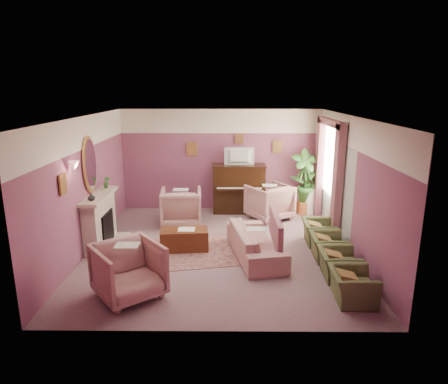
{
  "coord_description": "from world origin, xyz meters",
  "views": [
    {
      "loc": [
        0.18,
        -7.98,
        3.35
      ],
      "look_at": [
        0.11,
        0.4,
        1.16
      ],
      "focal_mm": 32.0,
      "sensor_mm": 36.0,
      "label": 1
    }
  ],
  "objects_px": {
    "floral_armchair_front": "(129,268)",
    "olive_chair_d": "(319,229)",
    "television": "(239,155)",
    "coffee_table": "(184,240)",
    "side_table": "(307,200)",
    "olive_chair_b": "(339,260)",
    "olive_chair_c": "(328,243)",
    "sofa": "(256,237)",
    "floral_armchair_right": "(269,200)",
    "piano": "(239,189)",
    "olive_chair_a": "(353,281)",
    "floral_armchair_left": "(181,205)"
  },
  "relations": [
    {
      "from": "coffee_table",
      "to": "floral_armchair_front",
      "type": "bearing_deg",
      "value": -109.21
    },
    {
      "from": "olive_chair_c",
      "to": "side_table",
      "type": "relative_size",
      "value": 1.13
    },
    {
      "from": "television",
      "to": "floral_armchair_front",
      "type": "relative_size",
      "value": 0.78
    },
    {
      "from": "sofa",
      "to": "olive_chair_b",
      "type": "xyz_separation_m",
      "value": [
        1.44,
        -0.92,
        -0.08
      ]
    },
    {
      "from": "side_table",
      "to": "olive_chair_b",
      "type": "bearing_deg",
      "value": -92.76
    },
    {
      "from": "coffee_table",
      "to": "side_table",
      "type": "bearing_deg",
      "value": 40.52
    },
    {
      "from": "olive_chair_b",
      "to": "side_table",
      "type": "distance_m",
      "value": 3.93
    },
    {
      "from": "olive_chair_a",
      "to": "floral_armchair_right",
      "type": "bearing_deg",
      "value": 102.41
    },
    {
      "from": "olive_chair_c",
      "to": "coffee_table",
      "type": "bearing_deg",
      "value": 171.45
    },
    {
      "from": "olive_chair_b",
      "to": "floral_armchair_left",
      "type": "bearing_deg",
      "value": 137.72
    },
    {
      "from": "sofa",
      "to": "floral_armchair_right",
      "type": "xyz_separation_m",
      "value": [
        0.52,
        2.44,
        0.09
      ]
    },
    {
      "from": "floral_armchair_left",
      "to": "floral_armchair_front",
      "type": "bearing_deg",
      "value": -97.07
    },
    {
      "from": "television",
      "to": "sofa",
      "type": "relative_size",
      "value": 0.39
    },
    {
      "from": "olive_chair_a",
      "to": "olive_chair_c",
      "type": "distance_m",
      "value": 1.64
    },
    {
      "from": "olive_chair_d",
      "to": "side_table",
      "type": "xyz_separation_m",
      "value": [
        0.19,
        2.29,
        0.01
      ]
    },
    {
      "from": "olive_chair_b",
      "to": "piano",
      "type": "bearing_deg",
      "value": 113.14
    },
    {
      "from": "floral_armchair_front",
      "to": "olive_chair_a",
      "type": "xyz_separation_m",
      "value": [
        3.63,
        -0.09,
        -0.17
      ]
    },
    {
      "from": "television",
      "to": "olive_chair_a",
      "type": "distance_m",
      "value": 5.2
    },
    {
      "from": "piano",
      "to": "sofa",
      "type": "relative_size",
      "value": 0.68
    },
    {
      "from": "olive_chair_b",
      "to": "television",
      "type": "bearing_deg",
      "value": 113.4
    },
    {
      "from": "piano",
      "to": "olive_chair_a",
      "type": "relative_size",
      "value": 1.77
    },
    {
      "from": "floral_armchair_left",
      "to": "olive_chair_b",
      "type": "relative_size",
      "value": 1.29
    },
    {
      "from": "floral_armchair_front",
      "to": "olive_chair_d",
      "type": "bearing_deg",
      "value": 33.18
    },
    {
      "from": "piano",
      "to": "floral_armchair_right",
      "type": "distance_m",
      "value": 1.01
    },
    {
      "from": "floral_armchair_front",
      "to": "side_table",
      "type": "height_order",
      "value": "floral_armchair_front"
    },
    {
      "from": "floral_armchair_front",
      "to": "olive_chair_d",
      "type": "height_order",
      "value": "floral_armchair_front"
    },
    {
      "from": "floral_armchair_right",
      "to": "olive_chair_c",
      "type": "relative_size",
      "value": 1.29
    },
    {
      "from": "piano",
      "to": "olive_chair_d",
      "type": "height_order",
      "value": "piano"
    },
    {
      "from": "floral_armchair_left",
      "to": "piano",
      "type": "bearing_deg",
      "value": 36.39
    },
    {
      "from": "piano",
      "to": "sofa",
      "type": "height_order",
      "value": "piano"
    },
    {
      "from": "olive_chair_d",
      "to": "olive_chair_c",
      "type": "bearing_deg",
      "value": -90.0
    },
    {
      "from": "floral_armchair_left",
      "to": "floral_armchair_right",
      "type": "relative_size",
      "value": 1.0
    },
    {
      "from": "television",
      "to": "olive_chair_b",
      "type": "xyz_separation_m",
      "value": [
        1.7,
        -3.93,
        -1.26
      ]
    },
    {
      "from": "floral_armchair_front",
      "to": "olive_chair_b",
      "type": "bearing_deg",
      "value": 11.41
    },
    {
      "from": "coffee_table",
      "to": "floral_armchair_right",
      "type": "distance_m",
      "value": 2.92
    },
    {
      "from": "television",
      "to": "floral_armchair_right",
      "type": "xyz_separation_m",
      "value": [
        0.78,
        -0.57,
        -1.09
      ]
    },
    {
      "from": "coffee_table",
      "to": "floral_armchair_right",
      "type": "height_order",
      "value": "floral_armchair_right"
    },
    {
      "from": "coffee_table",
      "to": "olive_chair_d",
      "type": "bearing_deg",
      "value": 7.36
    },
    {
      "from": "floral_armchair_right",
      "to": "floral_armchair_front",
      "type": "height_order",
      "value": "same"
    },
    {
      "from": "television",
      "to": "olive_chair_b",
      "type": "height_order",
      "value": "television"
    },
    {
      "from": "olive_chair_c",
      "to": "floral_armchair_right",
      "type": "bearing_deg",
      "value": 109.9
    },
    {
      "from": "coffee_table",
      "to": "side_table",
      "type": "distance_m",
      "value": 4.11
    },
    {
      "from": "floral_armchair_left",
      "to": "olive_chair_c",
      "type": "relative_size",
      "value": 1.29
    },
    {
      "from": "piano",
      "to": "coffee_table",
      "type": "height_order",
      "value": "piano"
    },
    {
      "from": "floral_armchair_right",
      "to": "olive_chair_a",
      "type": "height_order",
      "value": "floral_armchair_right"
    },
    {
      "from": "television",
      "to": "olive_chair_d",
      "type": "distance_m",
      "value": 3.12
    },
    {
      "from": "floral_armchair_right",
      "to": "coffee_table",
      "type": "bearing_deg",
      "value": -133.79
    },
    {
      "from": "side_table",
      "to": "television",
      "type": "bearing_deg",
      "value": -179.99
    },
    {
      "from": "piano",
      "to": "olive_chair_d",
      "type": "bearing_deg",
      "value": -53.98
    },
    {
      "from": "television",
      "to": "coffee_table",
      "type": "xyz_separation_m",
      "value": [
        -1.23,
        -2.67,
        -1.38
      ]
    }
  ]
}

